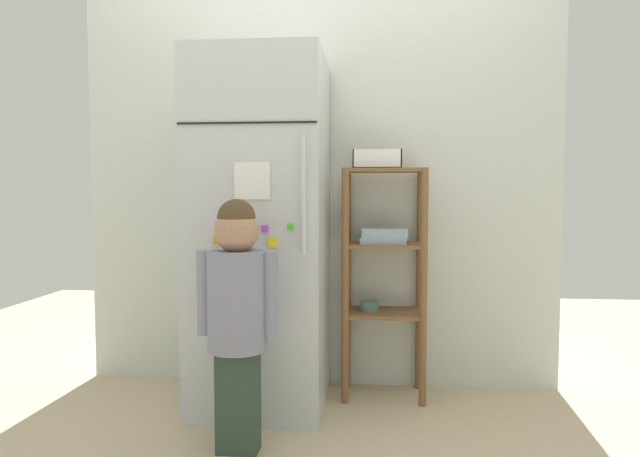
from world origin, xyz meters
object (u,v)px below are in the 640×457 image
(fruit_bin, at_px, (377,161))
(pantry_shelf_unit, at_px, (383,260))
(child_standing, at_px, (237,300))
(refrigerator, at_px, (261,233))

(fruit_bin, bearing_deg, pantry_shelf_unit, -14.83)
(child_standing, bearing_deg, pantry_shelf_unit, 49.23)
(refrigerator, height_order, fruit_bin, refrigerator)
(child_standing, distance_m, fruit_bin, 1.06)
(refrigerator, relative_size, pantry_shelf_unit, 1.46)
(refrigerator, bearing_deg, fruit_bin, 16.99)
(pantry_shelf_unit, bearing_deg, refrigerator, -164.79)
(pantry_shelf_unit, relative_size, fruit_bin, 4.82)
(child_standing, xyz_separation_m, pantry_shelf_unit, (0.59, 0.68, 0.08))
(refrigerator, height_order, pantry_shelf_unit, refrigerator)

